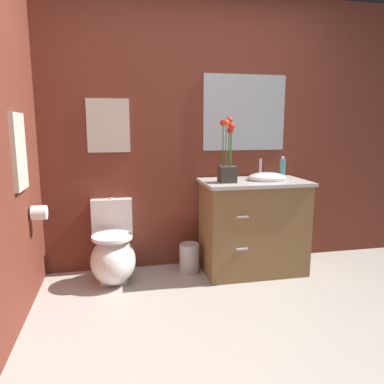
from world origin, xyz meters
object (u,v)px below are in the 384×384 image
wall_mirror (245,113)px  toilet_paper_roll (39,213)px  toilet (113,254)px  wall_poster (108,126)px  trash_bin (189,258)px  flower_vase (227,162)px  hanging_towel (19,152)px  vanity_cabinet (253,225)px  soap_bottle (282,169)px

wall_mirror → toilet_paper_roll: bearing=-165.5°
toilet → wall_poster: wall_poster is taller
trash_bin → toilet_paper_roll: size_ratio=2.47×
trash_bin → toilet_paper_roll: bearing=-168.7°
wall_poster → toilet_paper_roll: 0.96m
flower_vase → hanging_towel: (-1.57, -0.33, 0.13)m
toilet → trash_bin: 0.69m
flower_vase → wall_poster: bearing=160.4°
toilet → hanging_towel: hanging_towel is taller
toilet → wall_poster: (0.00, 0.27, 1.09)m
vanity_cabinet → trash_bin: (-0.58, 0.07, -0.30)m
trash_bin → wall_poster: size_ratio=0.58×
soap_bottle → toilet_paper_roll: size_ratio=1.89×
flower_vase → hanging_towel: bearing=-168.3°
wall_poster → soap_bottle: bearing=-9.5°
vanity_cabinet → hanging_towel: hanging_towel is taller
wall_poster → trash_bin: bearing=-17.9°
toilet → wall_mirror: size_ratio=0.86×
soap_bottle → wall_poster: 1.61m
soap_bottle → wall_poster: size_ratio=0.45×
toilet → wall_mirror: 1.77m
hanging_towel → wall_mirror: bearing=20.2°
vanity_cabinet → toilet_paper_roll: (-1.79, -0.17, 0.24)m
toilet_paper_roll → vanity_cabinet: bearing=5.4°
wall_mirror → flower_vase: bearing=-127.7°
toilet → vanity_cabinet: bearing=-1.2°
vanity_cabinet → wall_mirror: size_ratio=1.28×
vanity_cabinet → trash_bin: bearing=172.8°
vanity_cabinet → flower_vase: (-0.27, -0.06, 0.59)m
hanging_towel → toilet_paper_roll: size_ratio=4.73×
soap_bottle → wall_poster: bearing=170.5°
wall_mirror → trash_bin: bearing=-159.1°
trash_bin → wall_poster: (-0.68, 0.22, 1.19)m
wall_poster → hanging_towel: wall_poster is taller
toilet → wall_mirror: (1.26, 0.27, 1.21)m
flower_vase → wall_mirror: wall_mirror is taller
trash_bin → wall_mirror: size_ratio=0.34×
wall_poster → flower_vase: bearing=-19.6°
flower_vase → wall_poster: (-0.99, 0.35, 0.31)m
wall_mirror → toilet_paper_roll: wall_mirror is taller
vanity_cabinet → wall_mirror: 1.06m
trash_bin → wall_poster: wall_poster is taller
vanity_cabinet → wall_poster: (-1.26, 0.29, 0.89)m
toilet → vanity_cabinet: size_ratio=0.67×
toilet → toilet_paper_roll: toilet_paper_roll is taller
toilet → flower_vase: (0.99, -0.08, 0.78)m
toilet → wall_mirror: wall_mirror is taller
flower_vase → wall_mirror: 0.62m
flower_vase → soap_bottle: 0.57m
trash_bin → flower_vase: bearing=-23.1°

